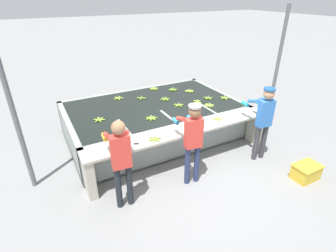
{
  "coord_description": "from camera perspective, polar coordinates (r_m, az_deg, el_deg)",
  "views": [
    {
      "loc": [
        -2.61,
        -3.86,
        3.46
      ],
      "look_at": [
        0.0,
        0.99,
        0.61
      ],
      "focal_mm": 28.0,
      "sensor_mm": 36.0,
      "label": 1
    }
  ],
  "objects": [
    {
      "name": "ground_plane",
      "position": [
        5.8,
        4.71,
        -9.33
      ],
      "size": [
        80.0,
        80.0,
        0.0
      ],
      "primitive_type": "plane",
      "color": "gray",
      "rests_on": "ground"
    },
    {
      "name": "wash_tank",
      "position": [
        6.93,
        -3.14,
        1.37
      ],
      "size": [
        4.33,
        2.71,
        0.87
      ],
      "color": "gray",
      "rests_on": "ground"
    },
    {
      "name": "work_ledge",
      "position": [
        5.62,
        3.71,
        -3.1
      ],
      "size": [
        4.33,
        0.45,
        0.87
      ],
      "color": "#B7B2A3",
      "rests_on": "ground"
    },
    {
      "name": "worker_0",
      "position": [
        4.43,
        -10.25,
        -6.58
      ],
      "size": [
        0.45,
        0.73,
        1.69
      ],
      "color": "#1E2328",
      "rests_on": "ground"
    },
    {
      "name": "worker_1",
      "position": [
        4.92,
        5.38,
        -2.38
      ],
      "size": [
        0.47,
        0.74,
        1.68
      ],
      "color": "navy",
      "rests_on": "ground"
    },
    {
      "name": "worker_2",
      "position": [
        6.01,
        20.07,
        1.86
      ],
      "size": [
        0.46,
        0.74,
        1.7
      ],
      "color": "#38383D",
      "rests_on": "ground"
    },
    {
      "name": "banana_bunch_floating_0",
      "position": [
        5.97,
        -3.63,
        1.72
      ],
      "size": [
        0.28,
        0.28,
        0.08
      ],
      "color": "#7FAD33",
      "rests_on": "wash_tank"
    },
    {
      "name": "banana_bunch_floating_1",
      "position": [
        7.2,
        8.74,
        6.06
      ],
      "size": [
        0.28,
        0.27,
        0.08
      ],
      "color": "#75A333",
      "rests_on": "wash_tank"
    },
    {
      "name": "banana_bunch_floating_2",
      "position": [
        6.09,
        -14.73,
        1.36
      ],
      "size": [
        0.26,
        0.28,
        0.08
      ],
      "color": "#8CB738",
      "rests_on": "wash_tank"
    },
    {
      "name": "banana_bunch_floating_3",
      "position": [
        7.04,
        -0.65,
        5.89
      ],
      "size": [
        0.28,
        0.28,
        0.08
      ],
      "color": "#75A333",
      "rests_on": "wash_tank"
    },
    {
      "name": "banana_bunch_floating_4",
      "position": [
        7.14,
        -5.82,
        6.08
      ],
      "size": [
        0.26,
        0.26,
        0.08
      ],
      "color": "#75A333",
      "rests_on": "wash_tank"
    },
    {
      "name": "banana_bunch_floating_5",
      "position": [
        7.75,
        1.06,
        7.94
      ],
      "size": [
        0.27,
        0.28,
        0.08
      ],
      "color": "#75A333",
      "rests_on": "wash_tank"
    },
    {
      "name": "banana_bunch_floating_6",
      "position": [
        6.91,
        6.41,
        5.31
      ],
      "size": [
        0.28,
        0.28,
        0.08
      ],
      "color": "#93BC3D",
      "rests_on": "wash_tank"
    },
    {
      "name": "banana_bunch_floating_7",
      "position": [
        6.72,
        8.91,
        4.48
      ],
      "size": [
        0.28,
        0.27,
        0.08
      ],
      "color": "#9EC642",
      "rests_on": "wash_tank"
    },
    {
      "name": "banana_bunch_floating_8",
      "position": [
        6.67,
        2.34,
        4.61
      ],
      "size": [
        0.28,
        0.27,
        0.08
      ],
      "color": "#8CB738",
      "rests_on": "wash_tank"
    },
    {
      "name": "banana_bunch_floating_9",
      "position": [
        7.28,
        12.26,
        6.01
      ],
      "size": [
        0.26,
        0.28,
        0.08
      ],
      "color": "#93BC3D",
      "rests_on": "wash_tank"
    },
    {
      "name": "banana_bunch_floating_10",
      "position": [
        7.23,
        -10.76,
        5.99
      ],
      "size": [
        0.28,
        0.27,
        0.08
      ],
      "color": "#9EC642",
      "rests_on": "wash_tank"
    },
    {
      "name": "banana_bunch_floating_11",
      "position": [
        7.66,
        4.65,
        7.61
      ],
      "size": [
        0.28,
        0.28,
        0.08
      ],
      "color": "#9EC642",
      "rests_on": "wash_tank"
    },
    {
      "name": "banana_bunch_floating_12",
      "position": [
        7.84,
        -3.07,
        8.14
      ],
      "size": [
        0.28,
        0.28,
        0.08
      ],
      "color": "#9EC642",
      "rests_on": "wash_tank"
    },
    {
      "name": "banana_bunch_ledge_0",
      "position": [
        5.61,
        4.53,
        -0.01
      ],
      "size": [
        0.28,
        0.28,
        0.08
      ],
      "color": "#9EC642",
      "rests_on": "work_ledge"
    },
    {
      "name": "banana_bunch_ledge_1",
      "position": [
        6.01,
        10.76,
        1.53
      ],
      "size": [
        0.28,
        0.28,
        0.08
      ],
      "color": "#9EC642",
      "rests_on": "work_ledge"
    },
    {
      "name": "banana_bunch_ledge_2",
      "position": [
        5.12,
        -2.92,
        -2.84
      ],
      "size": [
        0.28,
        0.27,
        0.08
      ],
      "color": "#7FAD33",
      "rests_on": "work_ledge"
    },
    {
      "name": "knife_0",
      "position": [
        5.01,
        -6.1,
        -3.83
      ],
      "size": [
        0.33,
        0.17,
        0.02
      ],
      "color": "silver",
      "rests_on": "work_ledge"
    },
    {
      "name": "crate",
      "position": [
        6.13,
        27.83,
        -8.8
      ],
      "size": [
        0.55,
        0.39,
        0.32
      ],
      "color": "gold",
      "rests_on": "ground"
    },
    {
      "name": "support_post_left",
      "position": [
        5.24,
        -30.62,
        2.62
      ],
      "size": [
        0.09,
        0.09,
        3.2
      ],
      "color": "slate",
      "rests_on": "ground"
    },
    {
      "name": "support_post_right",
      "position": [
        7.49,
        22.55,
        10.96
      ],
      "size": [
        0.09,
        0.09,
        3.2
      ],
      "color": "slate",
      "rests_on": "ground"
    }
  ]
}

